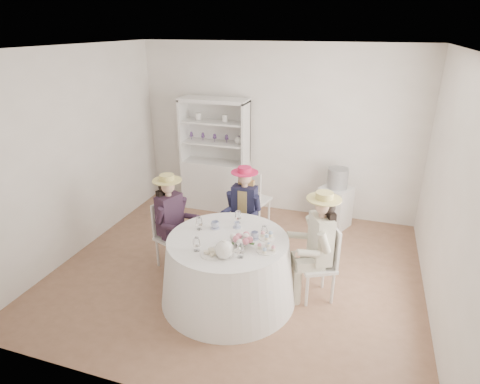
% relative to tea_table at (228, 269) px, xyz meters
% --- Properties ---
extents(ground, '(4.50, 4.50, 0.00)m').
position_rel_tea_table_xyz_m(ground, '(-0.07, 0.55, -0.38)').
color(ground, brown).
rests_on(ground, ground).
extents(ceiling, '(4.50, 4.50, 0.00)m').
position_rel_tea_table_xyz_m(ceiling, '(-0.07, 0.55, 2.32)').
color(ceiling, white).
rests_on(ceiling, wall_back).
extents(wall_back, '(4.50, 0.00, 4.50)m').
position_rel_tea_table_xyz_m(wall_back, '(-0.07, 2.55, 0.97)').
color(wall_back, silver).
rests_on(wall_back, ground).
extents(wall_front, '(4.50, 0.00, 4.50)m').
position_rel_tea_table_xyz_m(wall_front, '(-0.07, -1.45, 0.97)').
color(wall_front, silver).
rests_on(wall_front, ground).
extents(wall_left, '(0.00, 4.50, 4.50)m').
position_rel_tea_table_xyz_m(wall_left, '(-2.32, 0.55, 0.97)').
color(wall_left, silver).
rests_on(wall_left, ground).
extents(wall_right, '(0.00, 4.50, 4.50)m').
position_rel_tea_table_xyz_m(wall_right, '(2.18, 0.55, 0.97)').
color(wall_right, silver).
rests_on(wall_right, ground).
extents(tea_table, '(1.53, 1.53, 0.77)m').
position_rel_tea_table_xyz_m(tea_table, '(0.00, 0.00, 0.00)').
color(tea_table, white).
rests_on(tea_table, ground).
extents(hutch, '(1.11, 0.45, 1.86)m').
position_rel_tea_table_xyz_m(hutch, '(-1.04, 2.31, 0.28)').
color(hutch, silver).
rests_on(hutch, ground).
extents(side_table, '(0.55, 0.55, 0.65)m').
position_rel_tea_table_xyz_m(side_table, '(0.97, 2.19, -0.06)').
color(side_table, silver).
rests_on(side_table, ground).
extents(hatbox, '(0.35, 0.35, 0.30)m').
position_rel_tea_table_xyz_m(hatbox, '(0.97, 2.19, 0.42)').
color(hatbox, black).
rests_on(hatbox, side_table).
extents(guest_left, '(0.52, 0.48, 1.26)m').
position_rel_tea_table_xyz_m(guest_left, '(-0.90, 0.41, 0.33)').
color(guest_left, silver).
rests_on(guest_left, ground).
extents(guest_mid, '(0.45, 0.47, 1.25)m').
position_rel_tea_table_xyz_m(guest_mid, '(-0.12, 0.99, 0.33)').
color(guest_mid, silver).
rests_on(guest_mid, ground).
extents(guest_right, '(0.56, 0.50, 1.31)m').
position_rel_tea_table_xyz_m(guest_right, '(0.94, 0.31, 0.36)').
color(guest_right, silver).
rests_on(guest_right, ground).
extents(spare_chair, '(0.47, 0.47, 0.93)m').
position_rel_tea_table_xyz_m(spare_chair, '(-0.22, 1.77, 0.12)').
color(spare_chair, silver).
rests_on(spare_chair, ground).
extents(teacup_a, '(0.10, 0.10, 0.08)m').
position_rel_tea_table_xyz_m(teacup_a, '(-0.22, 0.19, 0.42)').
color(teacup_a, white).
rests_on(teacup_a, tea_table).
extents(teacup_b, '(0.09, 0.09, 0.06)m').
position_rel_tea_table_xyz_m(teacup_b, '(0.01, 0.28, 0.42)').
color(teacup_b, white).
rests_on(teacup_b, tea_table).
extents(teacup_c, '(0.10, 0.10, 0.07)m').
position_rel_tea_table_xyz_m(teacup_c, '(0.28, 0.10, 0.42)').
color(teacup_c, white).
rests_on(teacup_c, tea_table).
extents(flower_bowl, '(0.25, 0.25, 0.05)m').
position_rel_tea_table_xyz_m(flower_bowl, '(0.18, -0.06, 0.41)').
color(flower_bowl, white).
rests_on(flower_bowl, tea_table).
extents(flower_arrangement, '(0.19, 0.19, 0.07)m').
position_rel_tea_table_xyz_m(flower_arrangement, '(0.19, -0.10, 0.48)').
color(flower_arrangement, '#D66B83').
rests_on(flower_arrangement, tea_table).
extents(table_teapot, '(0.27, 0.19, 0.20)m').
position_rel_tea_table_xyz_m(table_teapot, '(0.09, -0.36, 0.47)').
color(table_teapot, white).
rests_on(table_teapot, tea_table).
extents(sandwich_plate, '(0.23, 0.23, 0.05)m').
position_rel_tea_table_xyz_m(sandwich_plate, '(-0.05, -0.36, 0.40)').
color(sandwich_plate, white).
rests_on(sandwich_plate, tea_table).
extents(cupcake_stand, '(0.22, 0.22, 0.21)m').
position_rel_tea_table_xyz_m(cupcake_stand, '(0.46, -0.10, 0.46)').
color(cupcake_stand, white).
rests_on(cupcake_stand, tea_table).
extents(stemware_set, '(0.84, 0.81, 0.15)m').
position_rel_tea_table_xyz_m(stemware_set, '(0.00, 0.00, 0.46)').
color(stemware_set, white).
rests_on(stemware_set, tea_table).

